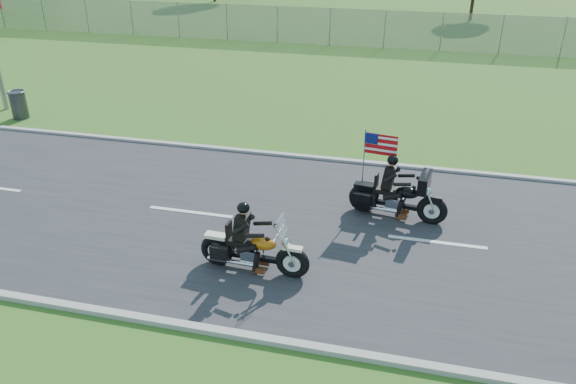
# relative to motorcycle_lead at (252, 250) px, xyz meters

# --- Properties ---
(ground) EXTENTS (420.00, 420.00, 0.00)m
(ground) POSITION_rel_motorcycle_lead_xyz_m (-0.23, 2.01, -0.51)
(ground) COLOR #38591B
(ground) RESTS_ON ground
(road) EXTENTS (120.00, 8.00, 0.04)m
(road) POSITION_rel_motorcycle_lead_xyz_m (-0.23, 2.01, -0.49)
(road) COLOR #28282B
(road) RESTS_ON ground
(curb_north) EXTENTS (120.00, 0.18, 0.12)m
(curb_north) POSITION_rel_motorcycle_lead_xyz_m (-0.23, 6.06, -0.46)
(curb_north) COLOR #9E9B93
(curb_north) RESTS_ON ground
(curb_south) EXTENTS (120.00, 0.18, 0.12)m
(curb_south) POSITION_rel_motorcycle_lead_xyz_m (-0.23, -2.04, -0.46)
(curb_south) COLOR #9E9B93
(curb_south) RESTS_ON ground
(fence) EXTENTS (60.00, 0.03, 2.00)m
(fence) POSITION_rel_motorcycle_lead_xyz_m (-5.23, 22.01, 0.49)
(fence) COLOR gray
(fence) RESTS_ON ground
(motorcycle_lead) EXTENTS (2.39, 0.62, 1.61)m
(motorcycle_lead) POSITION_rel_motorcycle_lead_xyz_m (0.00, 0.00, 0.00)
(motorcycle_lead) COLOR black
(motorcycle_lead) RESTS_ON ground
(motorcycle_follow) EXTENTS (2.43, 0.90, 2.03)m
(motorcycle_follow) POSITION_rel_motorcycle_lead_xyz_m (2.76, 3.02, 0.05)
(motorcycle_follow) COLOR black
(motorcycle_follow) RESTS_ON ground
(trash_can) EXTENTS (0.74, 0.74, 0.98)m
(trash_can) POSITION_rel_motorcycle_lead_xyz_m (-11.01, 7.25, -0.02)
(trash_can) COLOR #333338
(trash_can) RESTS_ON ground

